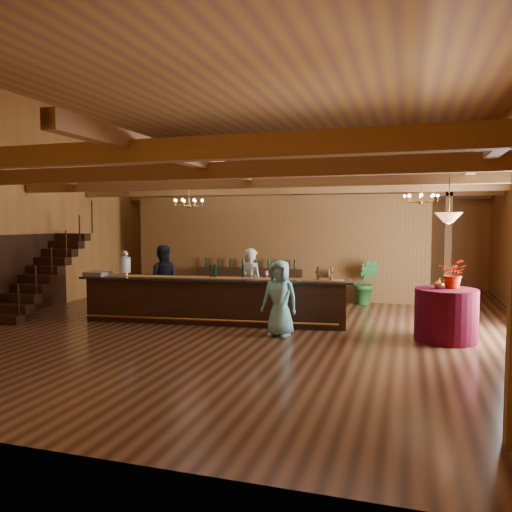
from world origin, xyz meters
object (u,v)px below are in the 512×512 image
(chandelier_left, at_px, (189,203))
(bartender, at_px, (251,284))
(backbar_shelf, at_px, (250,283))
(guest, at_px, (280,298))
(pendant_lamp, at_px, (449,218))
(staff_second, at_px, (162,279))
(round_table, at_px, (446,315))
(beverage_dispenser, at_px, (125,264))
(raffle_drum, at_px, (324,272))
(floor_plant, at_px, (366,282))
(tasting_bar, at_px, (214,300))
(chandelier_right, at_px, (421,198))

(chandelier_left, xyz_separation_m, bartender, (2.01, -0.91, -1.97))
(backbar_shelf, relative_size, guest, 2.08)
(backbar_shelf, bearing_deg, chandelier_left, -117.76)
(pendant_lamp, xyz_separation_m, staff_second, (-6.70, 1.08, -1.54))
(staff_second, bearing_deg, round_table, 150.57)
(beverage_dispenser, relative_size, chandelier_left, 0.75)
(beverage_dispenser, relative_size, raffle_drum, 1.76)
(bartender, bearing_deg, backbar_shelf, -48.54)
(backbar_shelf, relative_size, chandelier_left, 4.02)
(beverage_dispenser, height_order, staff_second, staff_second)
(guest, bearing_deg, beverage_dispenser, 179.97)
(chandelier_left, distance_m, floor_plant, 5.37)
(tasting_bar, height_order, staff_second, staff_second)
(round_table, bearing_deg, backbar_shelf, 142.59)
(bartender, xyz_separation_m, guest, (1.06, -1.44, -0.08))
(tasting_bar, xyz_separation_m, staff_second, (-1.74, 0.82, 0.34))
(round_table, relative_size, chandelier_right, 1.48)
(tasting_bar, relative_size, chandelier_left, 7.88)
(chandelier_right, xyz_separation_m, guest, (-2.74, -3.05, -2.12))
(backbar_shelf, distance_m, chandelier_left, 3.41)
(round_table, relative_size, chandelier_left, 1.48)
(round_table, xyz_separation_m, staff_second, (-6.70, 1.08, 0.35))
(raffle_drum, bearing_deg, beverage_dispenser, -174.62)
(tasting_bar, bearing_deg, floor_plant, 42.78)
(backbar_shelf, distance_m, bartender, 3.37)
(backbar_shelf, relative_size, chandelier_right, 4.02)
(backbar_shelf, bearing_deg, round_table, -42.49)
(raffle_drum, relative_size, chandelier_right, 0.42)
(chandelier_left, relative_size, floor_plant, 0.64)
(chandelier_left, xyz_separation_m, chandelier_right, (5.81, 0.70, 0.07))
(floor_plant, bearing_deg, chandelier_right, -44.90)
(tasting_bar, bearing_deg, chandelier_right, 20.03)
(raffle_drum, bearing_deg, pendant_lamp, -11.46)
(beverage_dispenser, height_order, guest, beverage_dispenser)
(backbar_shelf, xyz_separation_m, guest, (2.13, -4.61, 0.32))
(backbar_shelf, distance_m, round_table, 6.71)
(pendant_lamp, height_order, staff_second, pendant_lamp)
(raffle_drum, xyz_separation_m, round_table, (2.47, -0.50, -0.71))
(chandelier_right, xyz_separation_m, floor_plant, (-1.38, 1.38, -2.27))
(raffle_drum, relative_size, round_table, 0.29)
(tasting_bar, xyz_separation_m, raffle_drum, (2.50, 0.24, 0.69))
(guest, height_order, floor_plant, guest)
(floor_plant, bearing_deg, staff_second, -149.86)
(round_table, height_order, staff_second, staff_second)
(tasting_bar, bearing_deg, bartender, 36.37)
(staff_second, bearing_deg, floor_plant, -170.17)
(tasting_bar, xyz_separation_m, round_table, (4.96, -0.26, -0.02))
(chandelier_right, bearing_deg, bartender, -157.08)
(pendant_lamp, height_order, floor_plant, pendant_lamp)
(chandelier_left, height_order, staff_second, chandelier_left)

